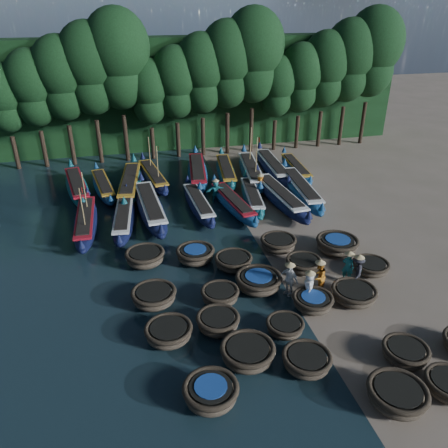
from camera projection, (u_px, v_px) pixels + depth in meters
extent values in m
plane|color=#7E6C5C|center=(273.00, 269.00, 23.41)|extent=(120.00, 120.00, 0.00)
cube|color=black|center=(194.00, 93.00, 41.47)|extent=(40.00, 3.00, 10.00)
ellipsoid|color=#4E4230|center=(396.00, 397.00, 15.39)|extent=(2.17, 2.17, 0.70)
torus|color=#332A1E|center=(398.00, 390.00, 15.24)|extent=(2.16, 2.16, 0.21)
cylinder|color=black|center=(398.00, 389.00, 15.22)|extent=(1.64, 1.64, 0.06)
ellipsoid|color=#4E4230|center=(211.00, 395.00, 15.47)|extent=(2.48, 2.48, 0.72)
torus|color=#332A1E|center=(211.00, 388.00, 15.32)|extent=(2.05, 2.05, 0.22)
cylinder|color=black|center=(211.00, 387.00, 15.30)|extent=(1.53, 1.53, 0.07)
cylinder|color=navy|center=(211.00, 386.00, 15.28)|extent=(1.18, 1.18, 0.04)
ellipsoid|color=#4E4230|center=(248.00, 355.00, 17.23)|extent=(2.55, 2.55, 0.71)
torus|color=#332A1E|center=(248.00, 348.00, 17.08)|extent=(2.21, 2.21, 0.21)
cylinder|color=black|center=(248.00, 347.00, 17.06)|extent=(1.67, 1.67, 0.06)
ellipsoid|color=#4E4230|center=(307.00, 362.00, 16.91)|extent=(1.82, 1.82, 0.63)
torus|color=#332A1E|center=(307.00, 357.00, 16.78)|extent=(1.96, 1.96, 0.19)
cylinder|color=black|center=(307.00, 356.00, 16.76)|extent=(1.48, 1.48, 0.06)
ellipsoid|color=#4E4230|center=(405.00, 354.00, 17.33)|extent=(1.77, 1.77, 0.61)
torus|color=#332A1E|center=(406.00, 348.00, 17.20)|extent=(1.86, 1.86, 0.18)
cylinder|color=black|center=(406.00, 348.00, 17.19)|extent=(1.41, 1.41, 0.06)
ellipsoid|color=#4E4230|center=(169.00, 334.00, 18.34)|extent=(2.35, 2.35, 0.65)
torus|color=#332A1E|center=(168.00, 328.00, 18.20)|extent=(2.05, 2.05, 0.20)
cylinder|color=black|center=(168.00, 328.00, 18.19)|extent=(1.55, 1.55, 0.06)
ellipsoid|color=#4E4230|center=(218.00, 323.00, 18.91)|extent=(2.24, 2.24, 0.68)
torus|color=#332A1E|center=(218.00, 318.00, 18.77)|extent=(1.92, 1.92, 0.21)
cylinder|color=black|center=(218.00, 317.00, 18.75)|extent=(1.44, 1.44, 0.06)
ellipsoid|color=#4E4230|center=(285.00, 328.00, 18.75)|extent=(1.80, 1.80, 0.57)
torus|color=#332A1E|center=(285.00, 323.00, 18.63)|extent=(1.67, 1.67, 0.17)
cylinder|color=black|center=(285.00, 322.00, 18.61)|extent=(1.26, 1.26, 0.05)
ellipsoid|color=#4E4230|center=(313.00, 303.00, 20.26)|extent=(1.81, 1.81, 0.61)
torus|color=#332A1E|center=(313.00, 298.00, 20.13)|extent=(1.92, 1.92, 0.19)
cylinder|color=black|center=(313.00, 297.00, 20.11)|extent=(1.45, 1.45, 0.06)
cylinder|color=navy|center=(313.00, 297.00, 20.09)|extent=(1.12, 1.12, 0.04)
ellipsoid|color=#4E4230|center=(354.00, 295.00, 20.76)|extent=(2.11, 2.11, 0.63)
torus|color=#332A1E|center=(355.00, 290.00, 20.63)|extent=(2.16, 2.16, 0.19)
cylinder|color=black|center=(355.00, 289.00, 20.61)|extent=(1.65, 1.65, 0.06)
ellipsoid|color=#4E4230|center=(154.00, 298.00, 20.54)|extent=(2.34, 2.34, 0.69)
torus|color=#332A1E|center=(154.00, 292.00, 20.39)|extent=(2.15, 2.15, 0.21)
cylinder|color=black|center=(154.00, 291.00, 20.37)|extent=(1.63, 1.63, 0.06)
ellipsoid|color=#4E4230|center=(220.00, 297.00, 20.65)|extent=(2.04, 2.04, 0.66)
torus|color=#332A1E|center=(220.00, 291.00, 20.51)|extent=(1.85, 1.85, 0.20)
cylinder|color=black|center=(220.00, 290.00, 20.49)|extent=(1.38, 1.38, 0.06)
ellipsoid|color=#4E4230|center=(259.00, 283.00, 21.56)|extent=(2.36, 2.36, 0.74)
torus|color=#332A1E|center=(259.00, 277.00, 21.41)|extent=(2.32, 2.32, 0.22)
cylinder|color=black|center=(259.00, 277.00, 21.38)|extent=(1.76, 1.76, 0.07)
cylinder|color=navy|center=(259.00, 276.00, 21.36)|extent=(1.36, 1.36, 0.04)
ellipsoid|color=#4E4230|center=(303.00, 265.00, 23.12)|extent=(1.79, 1.79, 0.64)
torus|color=#332A1E|center=(304.00, 260.00, 22.98)|extent=(1.92, 1.92, 0.19)
cylinder|color=black|center=(304.00, 260.00, 22.96)|extent=(1.44, 1.44, 0.06)
ellipsoid|color=#4E4230|center=(371.00, 268.00, 22.96)|extent=(2.30, 2.30, 0.57)
torus|color=#332A1E|center=(371.00, 263.00, 22.84)|extent=(1.91, 1.91, 0.17)
cylinder|color=black|center=(371.00, 263.00, 22.82)|extent=(1.46, 1.46, 0.05)
ellipsoid|color=#4E4230|center=(145.00, 259.00, 23.60)|extent=(2.60, 2.60, 0.75)
torus|color=#332A1E|center=(145.00, 253.00, 23.44)|extent=(2.16, 2.16, 0.23)
cylinder|color=black|center=(145.00, 252.00, 23.42)|extent=(1.62, 1.62, 0.07)
ellipsoid|color=#4E4230|center=(195.00, 256.00, 23.86)|extent=(2.41, 2.41, 0.73)
torus|color=#332A1E|center=(195.00, 251.00, 23.70)|extent=(2.13, 2.13, 0.22)
cylinder|color=black|center=(195.00, 250.00, 23.68)|extent=(1.60, 1.60, 0.07)
cylinder|color=navy|center=(195.00, 249.00, 23.66)|extent=(1.23, 1.23, 0.04)
ellipsoid|color=#4E4230|center=(233.00, 263.00, 23.30)|extent=(2.16, 2.16, 0.67)
torus|color=#332A1E|center=(233.00, 258.00, 23.15)|extent=(2.05, 2.05, 0.20)
cylinder|color=black|center=(233.00, 257.00, 23.13)|extent=(1.55, 1.55, 0.06)
ellipsoid|color=#4E4230|center=(278.00, 245.00, 25.00)|extent=(2.50, 2.50, 0.71)
torus|color=#332A1E|center=(279.00, 240.00, 24.84)|extent=(2.09, 2.09, 0.21)
cylinder|color=black|center=(279.00, 239.00, 24.83)|extent=(1.57, 1.57, 0.06)
ellipsoid|color=#4E4230|center=(337.00, 246.00, 24.82)|extent=(2.33, 2.33, 0.75)
torus|color=#332A1E|center=(338.00, 241.00, 24.66)|extent=(2.42, 2.42, 0.23)
cylinder|color=black|center=(338.00, 240.00, 24.63)|extent=(1.84, 1.84, 0.07)
cylinder|color=navy|center=(338.00, 239.00, 24.61)|extent=(1.42, 1.42, 0.05)
ellipsoid|color=#0F1239|center=(86.00, 222.00, 27.22)|extent=(1.44, 7.76, 0.97)
cone|color=#0F1239|center=(87.00, 190.00, 30.20)|extent=(0.43, 0.43, 0.58)
cone|color=#0F1239|center=(81.00, 244.00, 23.67)|extent=(0.43, 0.43, 0.48)
cube|color=maroon|center=(85.00, 217.00, 27.03)|extent=(1.05, 6.02, 0.12)
cube|color=black|center=(85.00, 215.00, 26.99)|extent=(0.79, 5.24, 0.10)
cylinder|color=#997F4C|center=(85.00, 192.00, 27.54)|extent=(0.07, 0.23, 2.71)
cylinder|color=#997F4C|center=(82.00, 209.00, 25.27)|extent=(0.07, 0.23, 2.71)
plane|color=red|center=(82.00, 190.00, 24.76)|extent=(0.00, 0.34, 0.34)
ellipsoid|color=#0F1239|center=(124.00, 218.00, 27.81)|extent=(2.07, 7.68, 0.95)
cone|color=#0F1239|center=(126.00, 187.00, 30.79)|extent=(0.42, 0.42, 0.57)
cone|color=#0F1239|center=(119.00, 238.00, 24.29)|extent=(0.42, 0.42, 0.47)
cube|color=white|center=(123.00, 212.00, 27.63)|extent=(1.55, 5.95, 0.11)
cube|color=black|center=(123.00, 211.00, 27.60)|extent=(1.22, 5.17, 0.09)
ellipsoid|color=#0F1239|center=(150.00, 208.00, 28.97)|extent=(2.18, 8.96, 1.11)
cone|color=#0F1239|center=(141.00, 175.00, 32.32)|extent=(0.49, 0.49, 0.67)
cone|color=#0F1239|center=(161.00, 228.00, 24.99)|extent=(0.49, 0.49, 0.55)
cube|color=white|center=(150.00, 201.00, 28.76)|extent=(1.61, 6.94, 0.13)
cube|color=black|center=(150.00, 200.00, 28.72)|extent=(1.26, 6.04, 0.11)
ellipsoid|color=#0F1239|center=(199.00, 205.00, 29.67)|extent=(1.67, 7.39, 0.92)
cone|color=#0F1239|center=(187.00, 178.00, 32.46)|extent=(0.40, 0.40, 0.55)
cone|color=#0F1239|center=(212.00, 220.00, 26.36)|extent=(0.40, 0.40, 0.46)
cube|color=white|center=(198.00, 199.00, 29.50)|extent=(1.24, 5.73, 0.11)
cube|color=black|center=(198.00, 198.00, 29.46)|extent=(0.95, 4.98, 0.09)
ellipsoid|color=navy|center=(233.00, 204.00, 29.79)|extent=(2.37, 7.63, 0.94)
cone|color=navy|center=(214.00, 177.00, 32.55)|extent=(0.41, 0.41, 0.56)
cone|color=navy|center=(256.00, 218.00, 26.49)|extent=(0.41, 0.41, 0.47)
cube|color=maroon|center=(233.00, 198.00, 29.61)|extent=(1.78, 5.91, 0.11)
cube|color=black|center=(233.00, 197.00, 29.57)|extent=(1.42, 5.13, 0.09)
ellipsoid|color=#105E5A|center=(252.00, 197.00, 30.81)|extent=(2.29, 7.27, 0.89)
cone|color=#105E5A|center=(245.00, 172.00, 33.64)|extent=(0.39, 0.39, 0.54)
cone|color=#105E5A|center=(261.00, 211.00, 27.48)|extent=(0.39, 0.39, 0.45)
cube|color=white|center=(252.00, 192.00, 30.64)|extent=(1.71, 5.62, 0.11)
cube|color=black|center=(252.00, 191.00, 30.61)|extent=(1.37, 4.88, 0.09)
ellipsoid|color=#0F1239|center=(280.00, 197.00, 30.54)|extent=(2.22, 8.82, 1.09)
cone|color=#0F1239|center=(258.00, 168.00, 33.82)|extent=(0.48, 0.48, 0.65)
cone|color=#0F1239|center=(309.00, 214.00, 26.63)|extent=(0.48, 0.48, 0.55)
cube|color=white|center=(280.00, 191.00, 30.33)|extent=(1.65, 6.83, 0.13)
cube|color=black|center=(280.00, 190.00, 30.29)|extent=(1.29, 5.94, 0.11)
ellipsoid|color=navy|center=(300.00, 190.00, 31.71)|extent=(2.25, 8.85, 1.09)
cone|color=navy|center=(285.00, 162.00, 35.14)|extent=(0.48, 0.48, 0.66)
cone|color=navy|center=(322.00, 206.00, 27.66)|extent=(0.48, 0.48, 0.55)
cube|color=white|center=(301.00, 184.00, 31.50)|extent=(1.67, 6.86, 0.13)
cube|color=black|center=(301.00, 183.00, 31.47)|extent=(1.31, 5.96, 0.11)
ellipsoid|color=#105E5A|center=(77.00, 187.00, 32.26)|extent=(2.84, 8.33, 1.02)
cone|color=#105E5A|center=(70.00, 162.00, 35.23)|extent=(0.45, 0.45, 0.61)
cone|color=#105E5A|center=(83.00, 200.00, 28.72)|extent=(0.45, 0.45, 0.51)
cube|color=maroon|center=(76.00, 182.00, 32.07)|extent=(2.13, 6.44, 0.12)
cube|color=black|center=(76.00, 181.00, 32.03)|extent=(1.72, 5.59, 0.10)
ellipsoid|color=navy|center=(103.00, 187.00, 32.55)|extent=(2.38, 7.26, 0.89)
cone|color=navy|center=(96.00, 165.00, 35.15)|extent=(0.39, 0.39, 0.54)
cone|color=navy|center=(110.00, 197.00, 29.44)|extent=(0.39, 0.39, 0.45)
cube|color=#B98522|center=(103.00, 182.00, 32.38)|extent=(1.79, 5.62, 0.11)
cube|color=black|center=(103.00, 181.00, 32.35)|extent=(1.44, 4.88, 0.09)
ellipsoid|color=#105E5A|center=(130.00, 185.00, 32.60)|extent=(2.71, 9.02, 1.11)
cone|color=#105E5A|center=(134.00, 157.00, 36.11)|extent=(0.49, 0.49, 0.67)
cone|color=#105E5A|center=(124.00, 200.00, 28.47)|extent=(0.49, 0.49, 0.56)
cube|color=#B98522|center=(130.00, 179.00, 32.39)|extent=(2.03, 6.99, 0.13)
cube|color=black|center=(129.00, 178.00, 32.35)|extent=(1.62, 6.06, 0.11)
ellipsoid|color=#0F1239|center=(153.00, 177.00, 34.20)|extent=(2.46, 7.90, 0.97)
cone|color=#0F1239|center=(142.00, 155.00, 37.05)|extent=(0.43, 0.43, 0.58)
cone|color=#0F1239|center=(165.00, 187.00, 30.79)|extent=(0.43, 0.43, 0.49)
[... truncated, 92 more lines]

